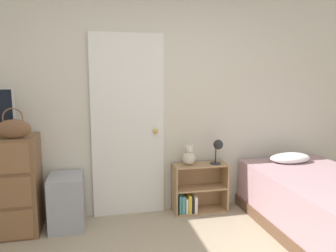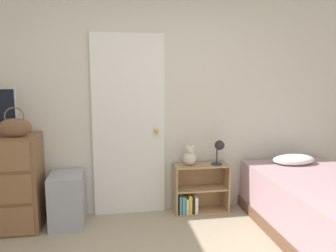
% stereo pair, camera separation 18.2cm
% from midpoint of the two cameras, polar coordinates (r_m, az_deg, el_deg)
% --- Properties ---
extents(wall_back, '(10.00, 0.06, 2.55)m').
position_cam_midpoint_polar(wall_back, '(3.68, -2.77, 4.31)').
color(wall_back, beige).
rests_on(wall_back, ground_plane).
extents(door_closed, '(0.80, 0.09, 2.01)m').
position_cam_midpoint_polar(door_closed, '(3.64, -5.39, -0.02)').
color(door_closed, white).
rests_on(door_closed, ground_plane).
extents(handbag, '(0.31, 0.10, 0.29)m').
position_cam_midpoint_polar(handbag, '(3.38, -23.73, -0.17)').
color(handbag, brown).
rests_on(handbag, dresser).
extents(storage_bin, '(0.34, 0.42, 0.55)m').
position_cam_midpoint_polar(storage_bin, '(3.64, -15.73, -12.23)').
color(storage_bin, '#999EA8').
rests_on(storage_bin, ground_plane).
extents(bookshelf, '(0.62, 0.24, 0.56)m').
position_cam_midpoint_polar(bookshelf, '(3.86, 6.38, -11.40)').
color(bookshelf, tan).
rests_on(bookshelf, ground_plane).
extents(teddy_bear, '(0.15, 0.15, 0.23)m').
position_cam_midpoint_polar(teddy_bear, '(3.70, 5.22, -5.32)').
color(teddy_bear, beige).
rests_on(teddy_bear, bookshelf).
extents(desk_lamp, '(0.14, 0.13, 0.28)m').
position_cam_midpoint_polar(desk_lamp, '(3.74, 10.29, -3.72)').
color(desk_lamp, '#262628').
rests_on(desk_lamp, bookshelf).
extents(bed, '(1.09, 1.91, 0.67)m').
position_cam_midpoint_polar(bed, '(3.61, 27.71, -12.96)').
color(bed, brown).
rests_on(bed, ground_plane).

